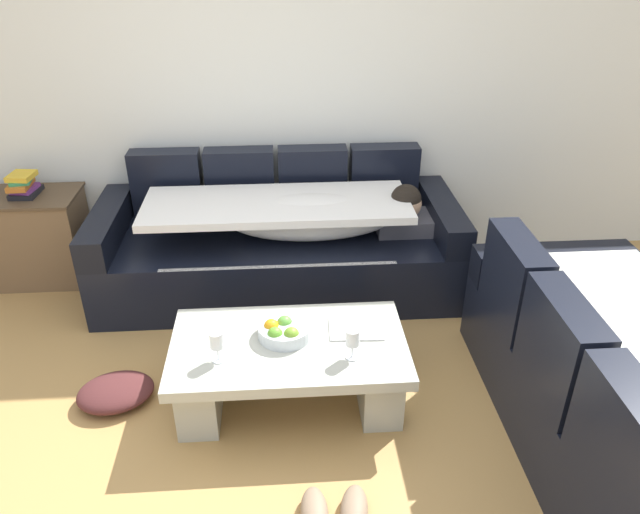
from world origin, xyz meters
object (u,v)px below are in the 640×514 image
Objects in this scene: fruit_bowl at (284,330)px; crumpled_garment at (116,392)px; wine_glass_near_left at (217,341)px; wine_glass_near_right at (353,339)px; pair_of_shoes at (334,512)px; couch_near_window at (625,403)px; open_magazine at (356,328)px; couch_along_wall at (284,243)px; coffee_table at (289,364)px; book_stack_on_cabinet at (23,185)px; side_cabinet at (32,238)px.

fruit_bowl is 0.97m from crumpled_garment.
fruit_bowl is at bearing 27.64° from wine_glass_near_left.
wine_glass_near_right is 0.78m from pair_of_shoes.
pair_of_shoes is (-1.35, -0.26, -0.29)m from couch_near_window.
open_magazine is (-1.16, 0.59, 0.05)m from couch_near_window.
wine_glass_near_right reaches higher than open_magazine.
wine_glass_near_right is at bearing -76.72° from couch_along_wall.
wine_glass_near_left is 0.53× the size of pair_of_shoes.
fruit_bowl is (-0.02, -1.12, 0.09)m from couch_along_wall.
pair_of_shoes is at bearing -36.54° from crumpled_garment.
couch_along_wall is 2.00× the size of coffee_table.
book_stack_on_cabinet is at bearing 59.68° from couch_near_window.
fruit_bowl is 0.37m from wine_glass_near_left.
couch_near_window is 12.25× the size of wine_glass_near_left.
pair_of_shoes is at bearing -48.26° from side_cabinet.
wine_glass_near_left is at bearing -47.70° from book_stack_on_cabinet.
wine_glass_near_right reaches higher than crumpled_garment.
crumpled_garment is (-1.09, 0.81, 0.01)m from pair_of_shoes.
crumpled_garment is at bearing 170.98° from wine_glass_near_right.
couch_near_window reaches higher than wine_glass_near_right.
couch_near_window is at bearing 11.01° from pair_of_shoes.
wine_glass_near_right is 0.53× the size of pair_of_shoes.
wine_glass_near_right is at bearing 77.29° from pair_of_shoes.
pair_of_shoes is at bearing -84.94° from couch_along_wall.
couch_near_window is at bearing -16.25° from wine_glass_near_right.
wine_glass_near_left is at bearing -16.31° from crumpled_garment.
couch_along_wall is 1.78m from book_stack_on_cabinet.
wine_glass_near_right is 2.56m from book_stack_on_cabinet.
open_magazine is at bearing 14.33° from coffee_table.
side_cabinet reaches higher than crumpled_garment.
couch_along_wall is at bearing 75.16° from wine_glass_near_left.
wine_glass_near_left is 0.65m from wine_glass_near_right.
couch_along_wall is 10.38× the size of book_stack_on_cabinet.
coffee_table is at bearing -3.31° from crumpled_garment.
couch_along_wall is 5.99× the size of crumpled_garment.
fruit_bowl is at bearing -171.76° from open_magazine.
book_stack_on_cabinet reaches higher than pair_of_shoes.
open_magazine is 2.48m from side_cabinet.
open_magazine is at bearing 1.67° from crumpled_garment.
wine_glass_near_right is (0.31, -1.31, 0.17)m from couch_along_wall.
coffee_table is at bearing -89.88° from couch_along_wall.
pair_of_shoes is (0.17, -0.76, -0.19)m from coffee_table.
open_magazine is at bearing 78.27° from wine_glass_near_right.
couch_near_window is 1.69× the size of coffee_table.
crumpled_garment is (0.83, -1.34, -0.26)m from side_cabinet.
couch_along_wall reaches higher than crumpled_garment.
book_stack_on_cabinet reaches higher than fruit_bowl.
couch_near_window is 1.40m from pair_of_shoes.
couch_near_window is at bearing -30.03° from side_cabinet.
wine_glass_near_left is at bearing 78.52° from couch_near_window.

